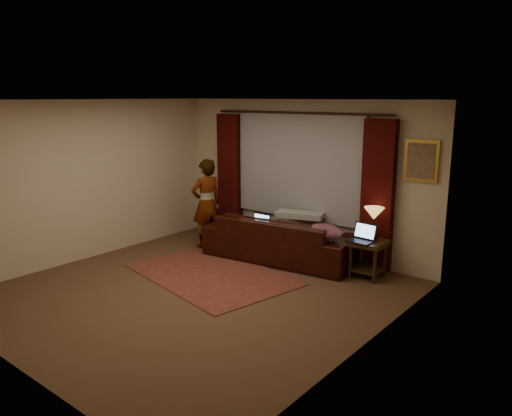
% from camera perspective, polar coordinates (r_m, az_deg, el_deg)
% --- Properties ---
extents(floor, '(5.00, 5.00, 0.01)m').
position_cam_1_polar(floor, '(7.03, -6.90, -9.59)').
color(floor, '#513622').
rests_on(floor, ground).
extents(ceiling, '(5.00, 5.00, 0.02)m').
position_cam_1_polar(ceiling, '(6.51, -7.52, 12.14)').
color(ceiling, silver).
rests_on(ceiling, ground).
extents(wall_back, '(5.00, 0.02, 2.60)m').
position_cam_1_polar(wall_back, '(8.54, 4.98, 3.55)').
color(wall_back, beige).
rests_on(wall_back, ground).
extents(wall_front, '(5.00, 0.02, 2.60)m').
position_cam_1_polar(wall_front, '(5.29, -27.09, -3.52)').
color(wall_front, beige).
rests_on(wall_front, ground).
extents(wall_left, '(0.02, 5.00, 2.60)m').
position_cam_1_polar(wall_left, '(8.61, -18.84, 2.98)').
color(wall_left, beige).
rests_on(wall_left, ground).
extents(wall_right, '(0.02, 5.00, 2.60)m').
position_cam_1_polar(wall_right, '(5.19, 12.36, -2.69)').
color(wall_right, beige).
rests_on(wall_right, ground).
extents(sheer_curtain, '(2.50, 0.05, 1.80)m').
position_cam_1_polar(sheer_curtain, '(8.46, 4.78, 4.83)').
color(sheer_curtain, '#94939B').
rests_on(sheer_curtain, wall_back).
extents(drape_left, '(0.50, 0.14, 2.30)m').
position_cam_1_polar(drape_left, '(9.39, -3.02, 3.66)').
color(drape_left, '#320706').
rests_on(drape_left, floor).
extents(drape_right, '(0.50, 0.14, 2.30)m').
position_cam_1_polar(drape_right, '(7.74, 13.73, 1.37)').
color(drape_right, '#320706').
rests_on(drape_right, floor).
extents(curtain_rod, '(0.04, 0.04, 3.40)m').
position_cam_1_polar(curtain_rod, '(8.35, 4.70, 10.79)').
color(curtain_rod, '#311E0E').
rests_on(curtain_rod, wall_back).
extents(picture_frame, '(0.50, 0.04, 0.60)m').
position_cam_1_polar(picture_frame, '(7.49, 18.38, 5.14)').
color(picture_frame, gold).
rests_on(picture_frame, wall_back).
extents(sofa, '(2.63, 1.42, 1.01)m').
position_cam_1_polar(sofa, '(8.19, 2.81, -2.51)').
color(sofa, black).
rests_on(sofa, floor).
extents(throw_blanket, '(0.83, 0.54, 0.09)m').
position_cam_1_polar(throw_blanket, '(8.19, 5.07, 1.07)').
color(throw_blanket, '#9D9A95').
rests_on(throw_blanket, sofa).
extents(clothing_pile, '(0.66, 0.57, 0.24)m').
position_cam_1_polar(clothing_pile, '(7.66, 7.81, -2.78)').
color(clothing_pile, brown).
rests_on(clothing_pile, sofa).
extents(laptop_sofa, '(0.35, 0.38, 0.25)m').
position_cam_1_polar(laptop_sofa, '(8.15, 0.13, -1.68)').
color(laptop_sofa, black).
rests_on(laptop_sofa, sofa).
extents(area_rug, '(2.77, 2.11, 0.01)m').
position_cam_1_polar(area_rug, '(7.66, -5.07, -7.55)').
color(area_rug, brown).
rests_on(area_rug, floor).
extents(end_table, '(0.52, 0.52, 0.57)m').
position_cam_1_polar(end_table, '(7.62, 12.63, -5.72)').
color(end_table, black).
rests_on(end_table, floor).
extents(tiffany_lamp, '(0.37, 0.37, 0.48)m').
position_cam_1_polar(tiffany_lamp, '(7.59, 13.29, -1.70)').
color(tiffany_lamp, olive).
rests_on(tiffany_lamp, end_table).
extents(laptop_table, '(0.39, 0.42, 0.26)m').
position_cam_1_polar(laptop_table, '(7.41, 11.85, -2.84)').
color(laptop_table, black).
rests_on(laptop_table, end_table).
extents(person, '(0.58, 0.58, 1.59)m').
position_cam_1_polar(person, '(8.84, -5.69, 0.49)').
color(person, '#9D9A95').
rests_on(person, floor).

